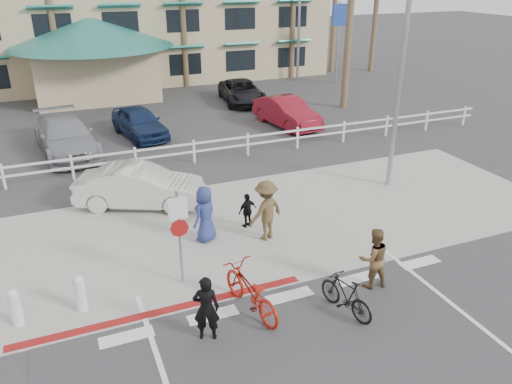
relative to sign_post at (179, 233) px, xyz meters
name	(u,v)px	position (x,y,z in m)	size (l,w,h in m)	color
ground	(300,310)	(2.30, -2.20, -1.45)	(140.00, 140.00, 0.00)	#333335
bike_path	(345,366)	(2.30, -4.20, -1.45)	(12.00, 16.00, 0.01)	#333335
sidewalk_plaza	(235,227)	(2.30, 2.30, -1.44)	(22.00, 7.00, 0.01)	gray
cross_street	(199,181)	(2.30, 6.30, -1.45)	(40.00, 5.00, 0.01)	#333335
parking_lot	(149,118)	(2.30, 15.80, -1.45)	(50.00, 16.00, 0.01)	#333335
curb_red	(165,311)	(-0.70, -1.00, -1.44)	(7.00, 0.25, 0.02)	maroon
rail_fence	(196,151)	(2.80, 8.30, -0.95)	(29.40, 0.16, 1.00)	silver
sign_post	(179,233)	(0.00, 0.00, 0.00)	(0.50, 0.10, 2.90)	gray
bollard_0	(80,293)	(-2.50, -0.20, -0.97)	(0.26, 0.26, 0.95)	silver
bollard_1	(15,307)	(-3.90, -0.20, -0.97)	(0.26, 0.26, 0.95)	silver
streetlight_0	(402,63)	(8.80, 3.30, 3.05)	(0.60, 2.00, 9.00)	gray
streetlight_1	(299,11)	(14.30, 21.80, 3.30)	(0.60, 2.00, 9.50)	gray
info_sign	(338,42)	(16.30, 19.80, 1.35)	(1.20, 0.16, 5.60)	navy
bike_red	(250,291)	(1.18, -1.78, -0.88)	(0.75, 2.16, 1.13)	#9F160C
rider_red	(206,308)	(-0.04, -2.27, -0.66)	(0.57, 0.38, 1.57)	black
bike_black	(346,295)	(3.23, -2.67, -0.97)	(0.46, 1.61, 0.97)	black
rider_black	(373,258)	(4.43, -1.98, -0.63)	(0.79, 0.62, 1.63)	brown
pedestrian_a	(266,210)	(2.92, 1.31, -0.52)	(1.20, 0.69, 1.86)	brown
pedestrian_child	(247,211)	(2.68, 2.20, -0.88)	(0.66, 0.28, 1.13)	black
pedestrian_b	(205,214)	(1.22, 1.89, -0.59)	(0.84, 0.55, 1.73)	navy
car_white_sedan	(140,187)	(-0.11, 5.01, -0.74)	(1.50, 4.30, 1.42)	beige
lot_car_1	(66,136)	(-2.11, 11.63, -0.68)	(2.17, 5.33, 1.55)	gray
lot_car_2	(139,122)	(1.28, 12.77, -0.73)	(1.69, 4.21, 1.43)	#122145
lot_car_3	(287,112)	(8.57, 11.66, -0.72)	(1.55, 4.45, 1.47)	maroon
lot_car_5	(242,92)	(8.21, 17.14, -0.79)	(2.20, 4.77, 1.32)	black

